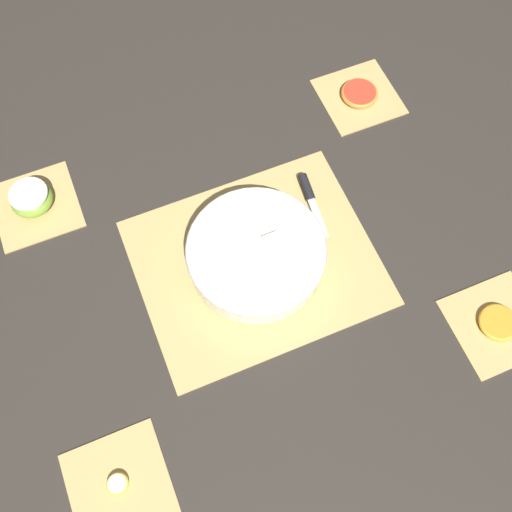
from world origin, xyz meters
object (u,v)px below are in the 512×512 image
(paring_knife, at_px, (308,191))
(banana_coin_single, at_px, (118,484))
(orange_slice_whole, at_px, (498,322))
(apple_half, at_px, (31,199))
(fruit_salad_bowl, at_px, (256,253))
(grapefruit_slice, at_px, (359,93))

(paring_knife, distance_m, banana_coin_single, 0.61)
(orange_slice_whole, height_order, banana_coin_single, orange_slice_whole)
(apple_half, bearing_deg, paring_knife, 160.50)
(fruit_salad_bowl, relative_size, banana_coin_single, 7.12)
(fruit_salad_bowl, bearing_deg, banana_coin_single, 38.12)
(paring_knife, bearing_deg, banana_coin_single, 36.68)
(orange_slice_whole, bearing_deg, apple_half, -38.09)
(fruit_salad_bowl, distance_m, orange_slice_whole, 0.44)
(paring_knife, bearing_deg, orange_slice_whole, 118.36)
(paring_knife, relative_size, apple_half, 1.80)
(orange_slice_whole, bearing_deg, banana_coin_single, -0.00)
(paring_knife, relative_size, banana_coin_single, 4.02)
(apple_half, distance_m, banana_coin_single, 0.54)
(orange_slice_whole, bearing_deg, fruit_salad_bowl, -38.11)
(paring_knife, distance_m, orange_slice_whole, 0.42)
(banana_coin_single, bearing_deg, grapefruit_slice, -141.91)
(banana_coin_single, xyz_separation_m, grapefruit_slice, (-0.69, -0.54, 0.00))
(grapefruit_slice, bearing_deg, fruit_salad_bowl, 38.06)
(orange_slice_whole, relative_size, grapefruit_slice, 0.89)
(orange_slice_whole, height_order, grapefruit_slice, grapefruit_slice)
(apple_half, distance_m, grapefruit_slice, 0.69)
(banana_coin_single, distance_m, grapefruit_slice, 0.88)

